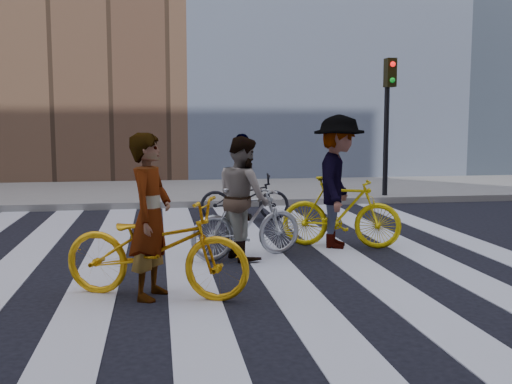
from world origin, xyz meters
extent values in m
plane|color=black|center=(0.00, 0.00, 0.00)|extent=(100.00, 100.00, 0.00)
cube|color=gray|center=(0.00, 7.50, 0.07)|extent=(100.00, 5.00, 0.15)
cube|color=silver|center=(-2.75, 0.00, 0.01)|extent=(0.55, 10.00, 0.01)
cube|color=silver|center=(-1.65, 0.00, 0.01)|extent=(0.55, 10.00, 0.01)
cube|color=silver|center=(-0.55, 0.00, 0.01)|extent=(0.55, 10.00, 0.01)
cube|color=silver|center=(0.55, 0.00, 0.01)|extent=(0.55, 10.00, 0.01)
cube|color=silver|center=(1.65, 0.00, 0.01)|extent=(0.55, 10.00, 0.01)
cube|color=silver|center=(2.75, 0.00, 0.01)|extent=(0.55, 10.00, 0.01)
cube|color=silver|center=(3.85, 0.00, 0.01)|extent=(0.55, 10.00, 0.01)
cylinder|color=black|center=(4.40, 5.40, 1.60)|extent=(0.12, 0.12, 3.20)
cube|color=black|center=(4.40, 5.25, 3.00)|extent=(0.22, 0.28, 0.65)
sphere|color=red|center=(4.40, 5.10, 3.18)|extent=(0.12, 0.12, 0.12)
sphere|color=#0CCC26|center=(4.40, 5.10, 2.82)|extent=(0.12, 0.12, 0.12)
imported|color=#EBA30D|center=(-0.94, -1.68, 0.54)|extent=(2.16, 1.41, 1.07)
imported|color=#B3B8BE|center=(0.29, 0.01, 0.49)|extent=(1.70, 0.91, 0.98)
imported|color=yellow|center=(1.78, 0.49, 0.53)|extent=(1.83, 1.12, 1.06)
imported|color=black|center=(0.72, 3.21, 0.44)|extent=(1.75, 0.76, 0.89)
imported|color=slate|center=(-0.99, -1.68, 0.88)|extent=(0.62, 0.75, 1.75)
imported|color=slate|center=(0.24, 0.01, 0.84)|extent=(0.84, 0.96, 1.68)
imported|color=slate|center=(1.73, 0.49, 0.99)|extent=(1.16, 1.46, 1.97)
imported|color=slate|center=(0.67, 3.21, 0.83)|extent=(0.50, 1.01, 1.65)
camera|label=1|loc=(-0.91, -8.00, 1.85)|focal=42.00mm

